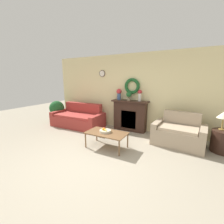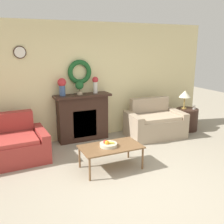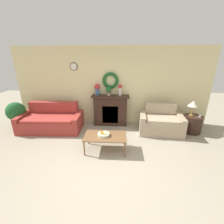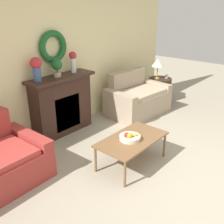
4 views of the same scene
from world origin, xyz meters
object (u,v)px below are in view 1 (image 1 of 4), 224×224
table_lamp (224,115)px  potted_plant_on_mantel (129,95)px  fireplace (130,115)px  loveseat_right (179,134)px  vase_on_mantel_left (119,93)px  coffee_table (107,134)px  potted_plant_floor_by_couch (57,109)px  vase_on_mantel_right (140,95)px  side_table_by_loveseat (223,141)px  couch_left (78,118)px  fruit_bowl (105,131)px

table_lamp → potted_plant_on_mantel: bearing=172.1°
fireplace → loveseat_right: bearing=-16.6°
potted_plant_on_mantel → vase_on_mantel_left: bearing=177.1°
fireplace → coffee_table: 1.64m
potted_plant_floor_by_couch → fireplace: bearing=8.0°
fireplace → potted_plant_on_mantel: potted_plant_on_mantel is taller
table_lamp → potted_plant_floor_by_couch: (-5.85, -0.06, -0.37)m
coffee_table → vase_on_mantel_right: bearing=77.7°
loveseat_right → vase_on_mantel_left: bearing=171.6°
side_table_by_loveseat → potted_plant_on_mantel: bearing=171.2°
couch_left → potted_plant_floor_by_couch: size_ratio=2.23×
vase_on_mantel_left → vase_on_mantel_right: vase_on_mantel_left is taller
table_lamp → potted_plant_floor_by_couch: table_lamp is taller
fruit_bowl → table_lamp: 3.03m
loveseat_right → potted_plant_floor_by_couch: size_ratio=1.55×
side_table_by_loveseat → table_lamp: (-0.07, 0.06, 0.66)m
side_table_by_loveseat → table_lamp: table_lamp is taller
vase_on_mantel_left → fruit_bowl: bearing=-77.1°
table_lamp → vase_on_mantel_right: (-2.32, 0.39, 0.37)m
loveseat_right → fruit_bowl: 2.09m
table_lamp → vase_on_mantel_left: vase_on_mantel_left is taller
loveseat_right → vase_on_mantel_right: (-1.34, 0.50, 0.99)m
loveseat_right → fruit_bowl: loveseat_right is taller
potted_plant_on_mantel → potted_plant_floor_by_couch: 3.25m
table_lamp → coffee_table: bearing=-155.1°
potted_plant_on_mantel → coffee_table: bearing=-88.9°
vase_on_mantel_left → potted_plant_on_mantel: bearing=-2.9°
vase_on_mantel_left → potted_plant_floor_by_couch: size_ratio=0.43×
fruit_bowl → vase_on_mantel_right: size_ratio=0.82×
vase_on_mantel_left → side_table_by_loveseat: bearing=-8.1°
fireplace → vase_on_mantel_right: 0.83m
table_lamp → vase_on_mantel_right: bearing=170.4°
table_lamp → potted_plant_on_mantel: size_ratio=1.55×
fireplace → side_table_by_loveseat: fireplace is taller
side_table_by_loveseat → fruit_bowl: bearing=-157.1°
couch_left → potted_plant_floor_by_couch: 1.26m
fruit_bowl → vase_on_mantel_right: 1.88m
fruit_bowl → side_table_by_loveseat: bearing=22.9°
side_table_by_loveseat → vase_on_mantel_left: vase_on_mantel_left is taller
coffee_table → vase_on_mantel_right: (0.36, 1.64, 0.92)m
coffee_table → table_lamp: bearing=24.9°
vase_on_mantel_left → potted_plant_floor_by_couch: bearing=-170.6°
couch_left → potted_plant_floor_by_couch: bearing=175.9°
side_table_by_loveseat → vase_on_mantel_left: size_ratio=1.45×
fireplace → coffee_table: bearing=-90.9°
loveseat_right → potted_plant_floor_by_couch: potted_plant_floor_by_couch is taller
couch_left → side_table_by_loveseat: couch_left is taller
fireplace → vase_on_mantel_right: bearing=1.0°
vase_on_mantel_right → potted_plant_on_mantel: size_ratio=1.25×
couch_left → loveseat_right: bearing=-1.8°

